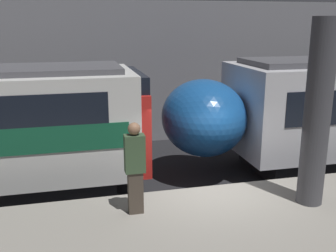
# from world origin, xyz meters

# --- Properties ---
(ground_plane) EXTENTS (120.00, 120.00, 0.00)m
(ground_plane) POSITION_xyz_m (0.00, 0.00, 0.00)
(ground_plane) COLOR black
(station_rear_barrier) EXTENTS (50.00, 0.15, 5.27)m
(station_rear_barrier) POSITION_xyz_m (0.00, 6.80, 2.64)
(station_rear_barrier) COLOR gray
(station_rear_barrier) RESTS_ON ground
(support_pillar_near) EXTENTS (0.51, 0.51, 3.67)m
(support_pillar_near) POSITION_xyz_m (1.61, -1.25, 2.78)
(support_pillar_near) COLOR #47474C
(support_pillar_near) RESTS_ON platform
(person_waiting) EXTENTS (0.38, 0.24, 1.79)m
(person_waiting) POSITION_xyz_m (-1.90, -0.85, 1.90)
(person_waiting) COLOR #473D33
(person_waiting) RESTS_ON platform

